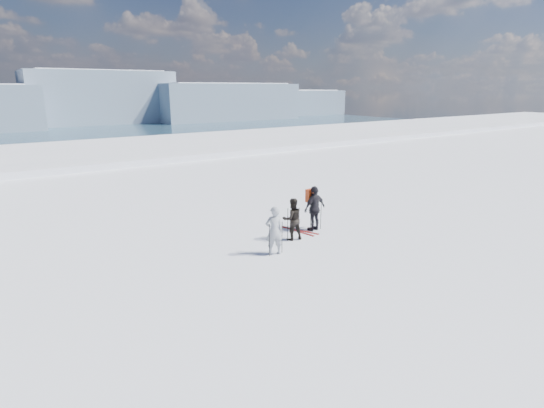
# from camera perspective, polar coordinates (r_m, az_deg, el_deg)

# --- Properties ---
(lake_basin) EXTENTS (820.00, 820.00, 71.62)m
(lake_basin) POSITION_cam_1_polar(r_m,az_deg,el_deg) (41.90, -19.62, -2.39)
(lake_basin) COLOR white
(lake_basin) RESTS_ON ground
(far_mountain_range) EXTENTS (770.00, 110.00, 53.00)m
(far_mountain_range) POSITION_cam_1_polar(r_m,az_deg,el_deg) (465.53, -30.37, 11.74)
(far_mountain_range) COLOR slate
(far_mountain_range) RESTS_ON ground
(skier_grey) EXTENTS (0.72, 0.56, 1.74)m
(skier_grey) POSITION_cam_1_polar(r_m,az_deg,el_deg) (14.63, 0.28, -3.61)
(skier_grey) COLOR #969CA4
(skier_grey) RESTS_ON ground
(skier_dark) EXTENTS (0.92, 0.80, 1.63)m
(skier_dark) POSITION_cam_1_polar(r_m,az_deg,el_deg) (16.11, 2.74, -2.03)
(skier_dark) COLOR black
(skier_dark) RESTS_ON ground
(skier_pack) EXTENTS (1.12, 0.55, 1.85)m
(skier_pack) POSITION_cam_1_polar(r_m,az_deg,el_deg) (17.19, 5.75, -0.59)
(skier_pack) COLOR black
(skier_pack) RESTS_ON ground
(backpack) EXTENTS (0.41, 0.26, 0.52)m
(backpack) POSITION_cam_1_polar(r_m,az_deg,el_deg) (17.07, 5.26, 3.41)
(backpack) COLOR #C33B12
(backpack) RESTS_ON skier_pack
(ski_poles) EXTENTS (3.41, 1.25, 1.30)m
(ski_poles) POSITION_cam_1_polar(r_m,az_deg,el_deg) (16.07, 3.33, -2.82)
(ski_poles) COLOR black
(ski_poles) RESTS_ON ground
(skis_loose) EXTENTS (0.73, 1.69, 0.03)m
(skis_loose) POSITION_cam_1_polar(r_m,az_deg,el_deg) (17.29, 3.64, -3.61)
(skis_loose) COLOR black
(skis_loose) RESTS_ON ground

